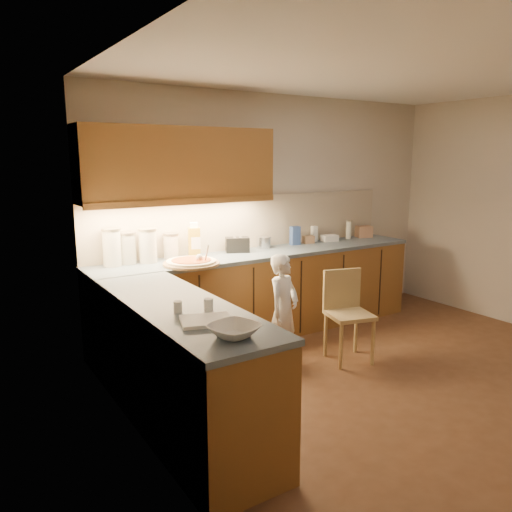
% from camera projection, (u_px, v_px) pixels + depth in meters
% --- Properties ---
extents(room, '(4.54, 4.50, 2.62)m').
position_uv_depth(room, '(421.00, 187.00, 4.00)').
color(room, '#54321C').
rests_on(room, ground).
extents(l_counter, '(3.77, 2.62, 0.92)m').
position_uv_depth(l_counter, '(243.00, 312.00, 4.77)').
color(l_counter, brown).
rests_on(l_counter, ground).
extents(backsplash, '(3.75, 0.02, 0.58)m').
position_uv_depth(backsplash, '(250.00, 222.00, 5.53)').
color(backsplash, '#C0B094').
rests_on(backsplash, l_counter).
extents(upper_cabinets, '(1.95, 0.36, 0.73)m').
position_uv_depth(upper_cabinets, '(179.00, 164.00, 4.79)').
color(upper_cabinets, brown).
rests_on(upper_cabinets, ground).
extents(pizza_on_board, '(0.53, 0.53, 0.21)m').
position_uv_depth(pizza_on_board, '(192.00, 262.00, 4.69)').
color(pizza_on_board, tan).
rests_on(pizza_on_board, l_counter).
extents(child, '(0.45, 0.39, 1.06)m').
position_uv_depth(child, '(283.00, 311.00, 4.58)').
color(child, white).
rests_on(child, ground).
extents(wooden_chair, '(0.48, 0.48, 0.86)m').
position_uv_depth(wooden_chair, '(346.00, 308.00, 4.75)').
color(wooden_chair, tan).
rests_on(wooden_chair, ground).
extents(mixing_bowl, '(0.34, 0.34, 0.07)m').
position_uv_depth(mixing_bowl, '(234.00, 331.00, 2.81)').
color(mixing_bowl, white).
rests_on(mixing_bowl, l_counter).
extents(canister_a, '(0.18, 0.18, 0.35)m').
position_uv_depth(canister_a, '(112.00, 247.00, 4.61)').
color(canister_a, white).
rests_on(canister_a, l_counter).
extents(canister_b, '(0.17, 0.17, 0.30)m').
position_uv_depth(canister_b, '(127.00, 248.00, 4.71)').
color(canister_b, beige).
rests_on(canister_b, l_counter).
extents(canister_c, '(0.18, 0.18, 0.33)m').
position_uv_depth(canister_c, '(148.00, 245.00, 4.76)').
color(canister_c, silver).
rests_on(canister_c, l_counter).
extents(canister_d, '(0.16, 0.16, 0.25)m').
position_uv_depth(canister_d, '(171.00, 246.00, 4.96)').
color(canister_d, white).
rests_on(canister_d, l_counter).
extents(oil_jug, '(0.14, 0.12, 0.36)m').
position_uv_depth(oil_jug, '(194.00, 241.00, 5.01)').
color(oil_jug, gold).
rests_on(oil_jug, l_counter).
extents(toaster, '(0.28, 0.23, 0.16)m').
position_uv_depth(toaster, '(237.00, 245.00, 5.30)').
color(toaster, black).
rests_on(toaster, l_counter).
extents(steel_pot, '(0.17, 0.17, 0.13)m').
position_uv_depth(steel_pot, '(263.00, 242.00, 5.54)').
color(steel_pot, silver).
rests_on(steel_pot, l_counter).
extents(blue_box, '(0.11, 0.09, 0.21)m').
position_uv_depth(blue_box, '(295.00, 236.00, 5.74)').
color(blue_box, '#2F4A8E').
rests_on(blue_box, l_counter).
extents(card_box_a, '(0.14, 0.11, 0.09)m').
position_uv_depth(card_box_a, '(308.00, 239.00, 5.86)').
color(card_box_a, '#9F7755').
rests_on(card_box_a, l_counter).
extents(white_bottle, '(0.07, 0.07, 0.19)m').
position_uv_depth(white_bottle, '(314.00, 234.00, 5.97)').
color(white_bottle, white).
rests_on(white_bottle, l_counter).
extents(flat_pack, '(0.21, 0.16, 0.08)m').
position_uv_depth(flat_pack, '(329.00, 238.00, 6.00)').
color(flat_pack, silver).
rests_on(flat_pack, l_counter).
extents(tall_jar, '(0.07, 0.07, 0.23)m').
position_uv_depth(tall_jar, '(349.00, 230.00, 6.17)').
color(tall_jar, silver).
rests_on(tall_jar, l_counter).
extents(card_box_b, '(0.22, 0.19, 0.14)m').
position_uv_depth(card_box_b, '(364.00, 232.00, 6.30)').
color(card_box_b, tan).
rests_on(card_box_b, l_counter).
extents(dough_cloth, '(0.37, 0.32, 0.02)m').
position_uv_depth(dough_cloth, '(206.00, 321.00, 3.05)').
color(dough_cloth, white).
rests_on(dough_cloth, l_counter).
extents(spice_jar_a, '(0.06, 0.06, 0.07)m').
position_uv_depth(spice_jar_a, '(178.00, 307.00, 3.25)').
color(spice_jar_a, silver).
rests_on(spice_jar_a, l_counter).
extents(spice_jar_b, '(0.08, 0.08, 0.08)m').
position_uv_depth(spice_jar_b, '(209.00, 305.00, 3.28)').
color(spice_jar_b, white).
rests_on(spice_jar_b, l_counter).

